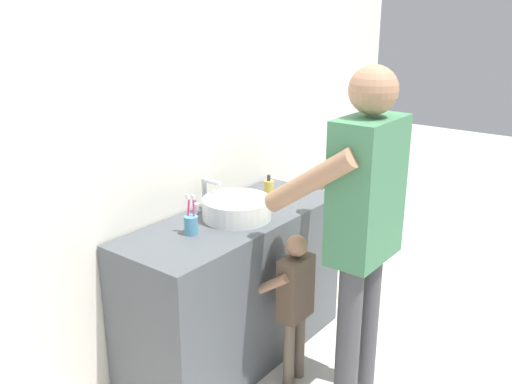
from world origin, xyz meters
The scene contains 9 objects.
ground_plane centered at (0.00, 0.00, 0.00)m, with size 14.00×14.00×0.00m, color silver.
back_wall centered at (0.00, 0.62, 1.35)m, with size 4.40×0.08×2.70m.
vanity_cabinet centered at (0.00, 0.30, 0.43)m, with size 1.40×0.54×0.86m, color #4C5156.
sink_basin centered at (0.00, 0.28, 0.92)m, with size 0.37×0.37×0.11m.
faucet centered at (0.00, 0.50, 0.94)m, with size 0.18×0.14×0.18m.
toothbrush_cup centered at (-0.31, 0.32, 0.91)m, with size 0.07×0.07×0.21m.
soap_bottle centered at (0.31, 0.30, 0.93)m, with size 0.06×0.06×0.17m.
child_toddler centered at (0.00, -0.10, 0.51)m, with size 0.26×0.26×0.86m.
adult_parent centered at (0.11, -0.41, 1.03)m, with size 0.53×0.56×1.71m.
Camera 1 is at (-2.18, -1.54, 1.96)m, focal length 39.52 mm.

